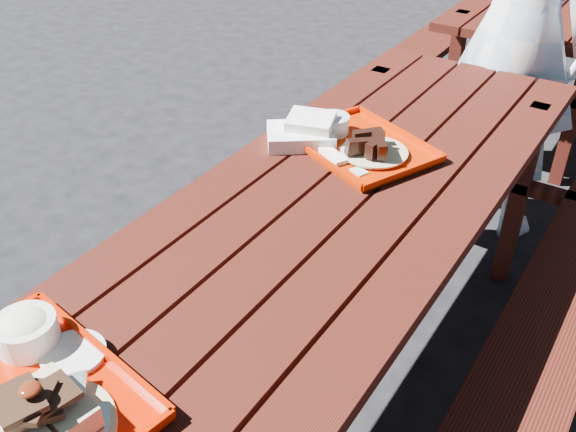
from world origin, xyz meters
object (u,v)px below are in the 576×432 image
Objects in this scene: near_tray at (26,389)px; far_tray at (357,143)px; picnic_table_far at (567,11)px; picnic_table_near at (318,269)px; person at (518,30)px.

near_tray is 1.01× the size of far_tray.
picnic_table_far is 4.81× the size of near_tray.
person is (0.09, 1.36, 0.30)m from picnic_table_near.
picnic_table_near is at bearing 81.55° from near_tray.
far_tray reaches higher than picnic_table_far.
picnic_table_near is at bearing -90.00° from picnic_table_far.
far_tray reaches higher than picnic_table_near.
picnic_table_far is 3.61m from near_tray.
picnic_table_far is (0.00, 2.80, 0.00)m from picnic_table_near.
picnic_table_near is 4.88× the size of far_tray.
picnic_table_near and picnic_table_far have the same top height.
picnic_table_near is 2.80m from picnic_table_far.
near_tray is at bearing -98.45° from picnic_table_near.
near_tray is at bearing 103.57° from person.
near_tray reaches higher than picnic_table_near.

